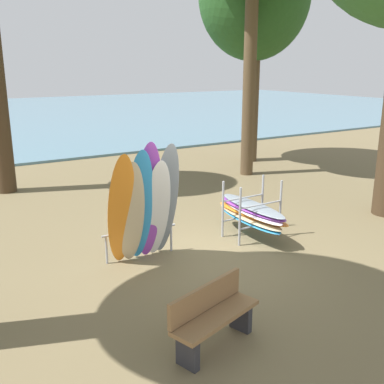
{
  "coord_description": "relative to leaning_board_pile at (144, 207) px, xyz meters",
  "views": [
    {
      "loc": [
        -4.64,
        -6.75,
        3.63
      ],
      "look_at": [
        0.14,
        0.98,
        1.1
      ],
      "focal_mm": 42.84,
      "sensor_mm": 36.0,
      "label": 1
    }
  ],
  "objects": [
    {
      "name": "leaning_board_pile",
      "position": [
        0.0,
        0.0,
        0.0
      ],
      "size": [
        1.5,
        0.7,
        2.35
      ],
      "color": "orange",
      "rests_on": "ground"
    },
    {
      "name": "board_storage_rack",
      "position": [
        2.54,
        -0.02,
        -0.54
      ],
      "size": [
        1.15,
        2.13,
        1.25
      ],
      "color": "#9EA0A5",
      "rests_on": "ground"
    },
    {
      "name": "ground_plane",
      "position": [
        1.14,
        -0.61,
        -1.09
      ],
      "size": [
        80.0,
        80.0,
        0.0
      ],
      "primitive_type": "plane",
      "color": "brown"
    },
    {
      "name": "park_bench",
      "position": [
        -0.45,
        -2.94,
        -0.63
      ],
      "size": [
        1.46,
        0.8,
        0.85
      ],
      "color": "#2D2D33",
      "rests_on": "ground"
    }
  ]
}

